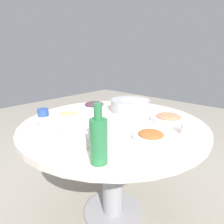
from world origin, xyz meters
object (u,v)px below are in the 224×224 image
at_px(dish_eggplant, 94,105).
at_px(soup_bowl, 81,134).
at_px(dish_shrimp, 168,118).
at_px(dish_noodles, 69,115).
at_px(tea_cup_far, 186,128).
at_px(rice_bowl, 130,105).
at_px(dish_tofu_braise, 151,135).
at_px(tea_cup_side, 32,124).
at_px(tea_cup_near, 43,112).
at_px(green_bottle, 99,140).
at_px(round_dining_table, 113,143).

bearing_deg(dish_eggplant, soup_bowl, -48.33).
xyz_separation_m(dish_shrimp, dish_eggplant, (-0.64, -0.11, -0.00)).
distance_m(dish_noodles, dish_eggplant, 0.32).
distance_m(dish_noodles, tea_cup_far, 0.80).
height_order(rice_bowl, dish_tofu_braise, rice_bowl).
distance_m(dish_shrimp, dish_noodles, 0.71).
xyz_separation_m(rice_bowl, soup_bowl, (0.14, -0.62, -0.02)).
bearing_deg(dish_shrimp, tea_cup_side, -128.83).
height_order(rice_bowl, tea_cup_near, rice_bowl).
xyz_separation_m(soup_bowl, dish_tofu_braise, (0.27, 0.26, -0.01)).
xyz_separation_m(rice_bowl, green_bottle, (0.38, -0.71, 0.06)).
bearing_deg(tea_cup_far, soup_bowl, -130.18).
bearing_deg(soup_bowl, green_bottle, -22.27).
xyz_separation_m(dish_shrimp, tea_cup_side, (-0.56, -0.70, 0.01)).
height_order(round_dining_table, rice_bowl, rice_bowl).
relative_size(rice_bowl, green_bottle, 1.21).
height_order(dish_tofu_braise, tea_cup_side, tea_cup_side).
relative_size(dish_tofu_braise, tea_cup_side, 2.97).
height_order(green_bottle, tea_cup_far, green_bottle).
height_order(dish_noodles, tea_cup_far, tea_cup_far).
bearing_deg(dish_tofu_braise, tea_cup_near, -166.28).
xyz_separation_m(soup_bowl, tea_cup_far, (0.38, 0.45, 0.01)).
height_order(soup_bowl, dish_noodles, soup_bowl).
bearing_deg(green_bottle, dish_eggplant, 138.91).
distance_m(rice_bowl, dish_tofu_braise, 0.54).
height_order(dish_shrimp, tea_cup_side, tea_cup_side).
relative_size(soup_bowl, green_bottle, 1.10).
bearing_deg(round_dining_table, soup_bowl, -78.86).
relative_size(soup_bowl, tea_cup_far, 4.27).
relative_size(green_bottle, tea_cup_near, 3.26).
distance_m(dish_noodles, dish_tofu_braise, 0.64).
bearing_deg(dish_eggplant, dish_shrimp, 9.48).
relative_size(dish_shrimp, tea_cup_near, 3.11).
distance_m(round_dining_table, dish_tofu_braise, 0.38).
bearing_deg(rice_bowl, dish_noodles, -117.31).
bearing_deg(dish_noodles, green_bottle, -24.45).
xyz_separation_m(rice_bowl, tea_cup_near, (-0.39, -0.55, -0.02)).
height_order(rice_bowl, green_bottle, green_bottle).
xyz_separation_m(dish_shrimp, tea_cup_far, (0.18, -0.14, 0.01)).
height_order(dish_noodles, green_bottle, green_bottle).
xyz_separation_m(soup_bowl, dish_eggplant, (-0.44, 0.49, -0.01)).
bearing_deg(round_dining_table, tea_cup_far, 16.13).
bearing_deg(tea_cup_far, dish_eggplant, 177.37).
relative_size(green_bottle, tea_cup_far, 3.89).
height_order(round_dining_table, dish_noodles, dish_noodles).
bearing_deg(tea_cup_near, rice_bowl, 54.19).
bearing_deg(tea_cup_near, dish_tofu_braise, 13.72).
bearing_deg(dish_eggplant, dish_tofu_braise, -17.85).
height_order(soup_bowl, green_bottle, green_bottle).
bearing_deg(soup_bowl, tea_cup_far, 49.82).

